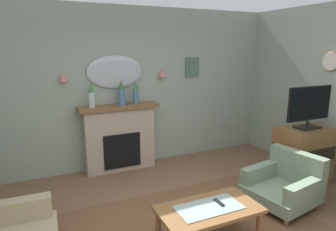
{
  "coord_description": "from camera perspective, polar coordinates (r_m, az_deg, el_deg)",
  "views": [
    {
      "loc": [
        -1.5,
        -2.33,
        2.11
      ],
      "look_at": [
        0.25,
        1.48,
        1.15
      ],
      "focal_mm": 31.65,
      "sensor_mm": 36.0,
      "label": 1
    }
  ],
  "objects": [
    {
      "name": "wall_mirror",
      "position": [
        5.16,
        -10.15,
        8.28
      ],
      "size": [
        0.96,
        0.06,
        0.56
      ],
      "primitive_type": "ellipsoid",
      "color": "#B2BCC6"
    },
    {
      "name": "fireplace",
      "position": [
        5.24,
        -9.26,
        -4.33
      ],
      "size": [
        1.36,
        0.36,
        1.16
      ],
      "color": "tan",
      "rests_on": "ground"
    },
    {
      "name": "tv_cabinet",
      "position": [
        5.18,
        24.52,
        -6.98
      ],
      "size": [
        0.8,
        0.57,
        0.9
      ],
      "color": "brown",
      "rests_on": "ground"
    },
    {
      "name": "wall_back",
      "position": [
        5.32,
        -8.15,
        5.19
      ],
      "size": [
        6.67,
        0.1,
        2.81
      ],
      "primitive_type": "cube",
      "color": "#93A393",
      "rests_on": "ground"
    },
    {
      "name": "wall_sconce_right",
      "position": [
        5.4,
        -1.15,
        8.14
      ],
      "size": [
        0.14,
        0.14,
        0.14
      ],
      "primitive_type": "cone",
      "color": "#D17066"
    },
    {
      "name": "tv_flatscreen",
      "position": [
        4.97,
        25.56,
        1.63
      ],
      "size": [
        0.84,
        0.24,
        0.65
      ],
      "color": "black",
      "rests_on": "tv_cabinet"
    },
    {
      "name": "wall_sconce_left",
      "position": [
        4.97,
        -19.56,
        6.99
      ],
      "size": [
        0.14,
        0.14,
        0.14
      ],
      "primitive_type": "cone",
      "color": "#D17066"
    },
    {
      "name": "mantel_vase_left",
      "position": [
        4.94,
        -14.55,
        3.87
      ],
      "size": [
        0.1,
        0.1,
        0.41
      ],
      "color": "silver",
      "rests_on": "fireplace"
    },
    {
      "name": "mantel_vase_right",
      "position": [
        5.05,
        -8.95,
        4.15
      ],
      "size": [
        0.12,
        0.12,
        0.43
      ],
      "color": "#4C7093",
      "rests_on": "fireplace"
    },
    {
      "name": "tv_remote",
      "position": [
        3.43,
        9.79,
        -16.2
      ],
      "size": [
        0.04,
        0.16,
        0.02
      ],
      "primitive_type": "cube",
      "color": "black",
      "rests_on": "coffee_table"
    },
    {
      "name": "coffee_table",
      "position": [
        3.38,
        7.87,
        -17.97
      ],
      "size": [
        1.1,
        0.6,
        0.45
      ],
      "color": "brown",
      "rests_on": "ground"
    },
    {
      "name": "framed_picture",
      "position": [
        5.73,
        4.65,
        9.29
      ],
      "size": [
        0.28,
        0.03,
        0.36
      ],
      "primitive_type": "cube",
      "color": "#4C6B56"
    },
    {
      "name": "wall_clock",
      "position": [
        5.37,
        28.9,
        9.1
      ],
      "size": [
        0.04,
        0.31,
        0.31
      ],
      "color": "silver"
    },
    {
      "name": "armchair_by_coffee_table",
      "position": [
        4.44,
        21.63,
        -12.01
      ],
      "size": [
        0.94,
        0.93,
        0.71
      ],
      "color": "gray",
      "rests_on": "ground"
    },
    {
      "name": "mantel_vase_centre",
      "position": [
        5.12,
        -6.26,
        4.53
      ],
      "size": [
        0.1,
        0.1,
        0.41
      ],
      "color": "#4C7093",
      "rests_on": "fireplace"
    }
  ]
}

